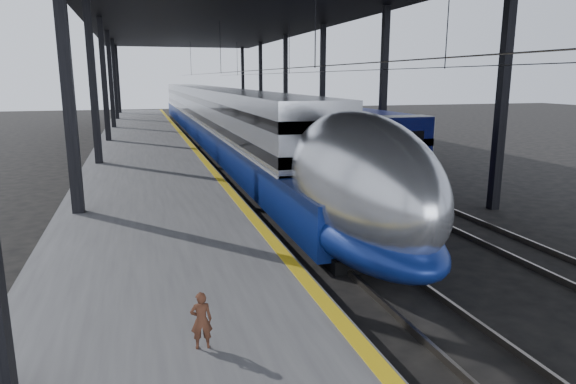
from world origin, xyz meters
name	(u,v)px	position (x,y,z in m)	size (l,w,h in m)	color
ground	(303,281)	(0.00, 0.00, 0.00)	(160.00, 160.00, 0.00)	black
platform	(146,157)	(-3.50, 20.00, 0.50)	(6.00, 80.00, 1.00)	#4C4C4F
yellow_strip	(192,147)	(-0.70, 20.00, 1.00)	(0.30, 80.00, 0.01)	gold
rails	(274,158)	(4.50, 20.00, 0.08)	(6.52, 80.00, 0.16)	slate
canopy	(231,10)	(1.90, 20.00, 9.12)	(18.00, 75.00, 9.47)	black
tgv_train	(215,118)	(2.00, 28.78, 2.05)	(3.06, 65.20, 4.38)	#B6B8BE
second_train	(259,115)	(7.00, 34.74, 1.79)	(2.57, 56.05, 3.54)	navy
child	(201,320)	(-3.11, -4.44, 1.46)	(0.34, 0.22, 0.93)	#452417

